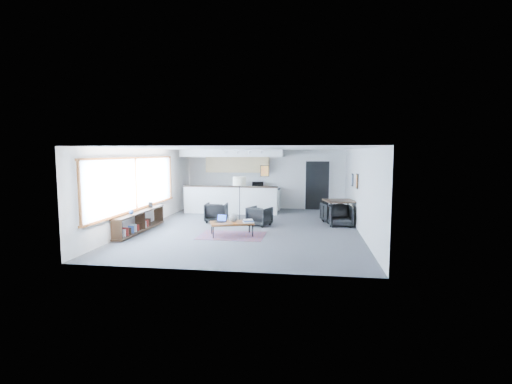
# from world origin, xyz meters

# --- Properties ---
(room) EXTENTS (7.02, 9.02, 2.62)m
(room) POSITION_xyz_m (0.00, 0.00, 1.30)
(room) COLOR #464649
(room) RESTS_ON ground
(window) EXTENTS (0.10, 5.95, 1.66)m
(window) POSITION_xyz_m (-3.46, -0.90, 1.46)
(window) COLOR #8CBFFF
(window) RESTS_ON room
(console) EXTENTS (0.35, 3.00, 0.80)m
(console) POSITION_xyz_m (-3.30, -1.05, 0.33)
(console) COLOR black
(console) RESTS_ON floor
(kitchenette) EXTENTS (4.20, 1.96, 2.60)m
(kitchenette) POSITION_xyz_m (-1.20, 3.71, 1.38)
(kitchenette) COLOR white
(kitchenette) RESTS_ON floor
(doorway) EXTENTS (1.10, 0.12, 2.15)m
(doorway) POSITION_xyz_m (2.30, 4.42, 1.07)
(doorway) COLOR black
(doorway) RESTS_ON room
(track_light) EXTENTS (1.60, 0.07, 0.15)m
(track_light) POSITION_xyz_m (-0.59, 2.20, 2.53)
(track_light) COLOR silver
(track_light) RESTS_ON room
(wall_art_lower) EXTENTS (0.03, 0.38, 0.48)m
(wall_art_lower) POSITION_xyz_m (3.47, 0.40, 1.55)
(wall_art_lower) COLOR black
(wall_art_lower) RESTS_ON room
(wall_art_upper) EXTENTS (0.03, 0.34, 0.44)m
(wall_art_upper) POSITION_xyz_m (3.47, 1.70, 1.50)
(wall_art_upper) COLOR black
(wall_art_upper) RESTS_ON room
(kilim_rug) EXTENTS (1.96, 1.34, 0.01)m
(kilim_rug) POSITION_xyz_m (-0.32, -1.20, 0.01)
(kilim_rug) COLOR #593345
(kilim_rug) RESTS_ON floor
(coffee_table) EXTENTS (1.40, 1.05, 0.41)m
(coffee_table) POSITION_xyz_m (-0.32, -1.20, 0.38)
(coffee_table) COLOR brown
(coffee_table) RESTS_ON floor
(laptop) EXTENTS (0.34, 0.30, 0.21)m
(laptop) POSITION_xyz_m (-0.65, -1.19, 0.47)
(laptop) COLOR black
(laptop) RESTS_ON coffee_table
(ceramic_pot) EXTENTS (0.25, 0.25, 0.25)m
(ceramic_pot) POSITION_xyz_m (-0.28, -1.16, 0.54)
(ceramic_pot) COLOR gray
(ceramic_pot) RESTS_ON coffee_table
(book_stack) EXTENTS (0.37, 0.34, 0.10)m
(book_stack) POSITION_xyz_m (0.17, -1.19, 0.45)
(book_stack) COLOR silver
(book_stack) RESTS_ON coffee_table
(coaster) EXTENTS (0.13, 0.13, 0.01)m
(coaster) POSITION_xyz_m (-0.18, -1.44, 0.41)
(coaster) COLOR #E5590C
(coaster) RESTS_ON coffee_table
(armchair_left) EXTENTS (0.77, 0.73, 0.76)m
(armchair_left) POSITION_xyz_m (-1.32, 0.86, 0.38)
(armchair_left) COLOR black
(armchair_left) RESTS_ON floor
(armchair_right) EXTENTS (0.89, 0.86, 0.71)m
(armchair_right) POSITION_xyz_m (0.29, 0.46, 0.36)
(armchair_right) COLOR black
(armchair_right) RESTS_ON floor
(floor_lamp) EXTENTS (0.56, 0.56, 1.61)m
(floor_lamp) POSITION_xyz_m (-0.52, 1.10, 1.40)
(floor_lamp) COLOR black
(floor_lamp) RESTS_ON floor
(dining_table) EXTENTS (1.20, 1.20, 0.84)m
(dining_table) POSITION_xyz_m (3.00, 1.05, 0.77)
(dining_table) COLOR black
(dining_table) RESTS_ON floor
(dining_chair_near) EXTENTS (0.68, 0.64, 0.65)m
(dining_chair_near) POSITION_xyz_m (3.00, 0.75, 0.33)
(dining_chair_near) COLOR black
(dining_chair_near) RESTS_ON floor
(dining_chair_far) EXTENTS (0.77, 0.74, 0.64)m
(dining_chair_far) POSITION_xyz_m (2.80, 1.47, 0.32)
(dining_chair_far) COLOR black
(dining_chair_far) RESTS_ON floor
(microwave) EXTENTS (0.53, 0.34, 0.33)m
(microwave) POSITION_xyz_m (-0.28, 4.15, 1.10)
(microwave) COLOR black
(microwave) RESTS_ON kitchenette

